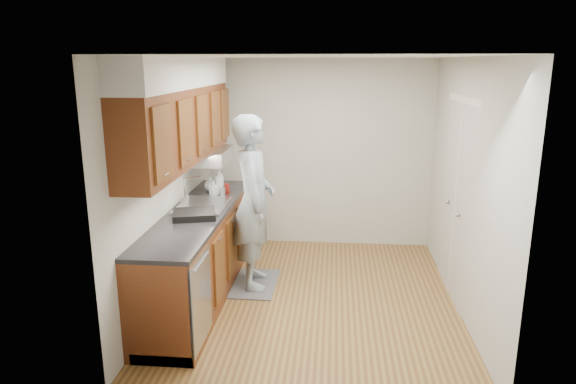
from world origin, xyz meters
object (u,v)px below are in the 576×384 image
object	(u,v)px
soap_bottle_b	(214,188)
dish_rack	(194,214)
person	(253,191)
soap_bottle_a	(219,181)
soap_bottle_c	(210,183)
soda_can	(227,189)
steel_can	(223,192)

from	to	relation	value
soap_bottle_b	dish_rack	bearing A→B (deg)	-89.30
person	soap_bottle_a	xyz separation A→B (m)	(-0.48, 0.46, -0.00)
soap_bottle_c	soap_bottle_b	bearing A→B (deg)	-66.31
soap_bottle_c	soda_can	distance (m)	0.27
person	steel_can	xyz separation A→B (m)	(-0.40, 0.29, -0.10)
person	soap_bottle_c	xyz separation A→B (m)	(-0.62, 0.58, -0.06)
soap_bottle_a	steel_can	world-z (taller)	soap_bottle_a
soda_can	soap_bottle_b	bearing A→B (deg)	-153.35
person	soap_bottle_c	distance (m)	0.85
steel_can	soap_bottle_a	bearing A→B (deg)	113.22
dish_rack	soap_bottle_a	bearing A→B (deg)	72.34
person	soap_bottle_c	size ratio (longest dim) A/B	11.66
soap_bottle_a	soap_bottle_b	bearing A→B (deg)	-118.14
person	soap_bottle_b	bearing A→B (deg)	45.82
soap_bottle_c	steel_can	xyz separation A→B (m)	(0.21, -0.29, -0.04)
steel_can	dish_rack	size ratio (longest dim) A/B	0.26
person	soap_bottle_b	xyz separation A→B (m)	(-0.53, 0.37, -0.07)
person	soap_bottle_a	size ratio (longest dim) A/B	7.12
soda_can	dish_rack	bearing A→B (deg)	-97.58
soda_can	steel_can	xyz separation A→B (m)	(-0.02, -0.15, -0.01)
soap_bottle_a	dish_rack	size ratio (longest dim) A/B	0.73
dish_rack	soap_bottle_c	bearing A→B (deg)	79.82
soap_bottle_a	soap_bottle_c	size ratio (longest dim) A/B	1.64
soda_can	soap_bottle_c	bearing A→B (deg)	148.84
steel_can	dish_rack	distance (m)	0.83
person	soap_bottle_b	world-z (taller)	person
soap_bottle_c	dish_rack	bearing A→B (deg)	-84.68
dish_rack	person	bearing A→B (deg)	30.30
soap_bottle_b	soda_can	distance (m)	0.16
person	soap_bottle_c	world-z (taller)	person
soap_bottle_c	soda_can	world-z (taller)	soap_bottle_c
dish_rack	soap_bottle_b	bearing A→B (deg)	75.19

